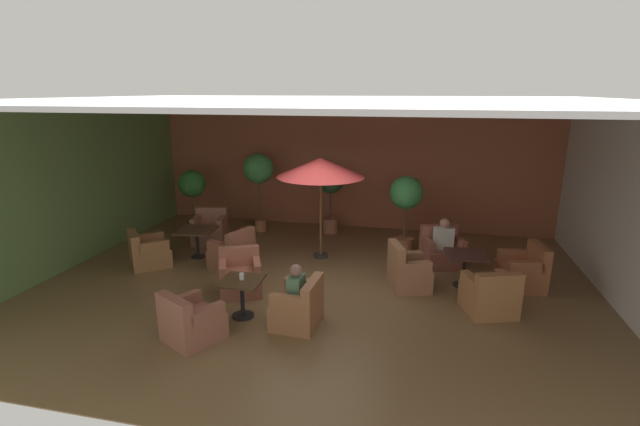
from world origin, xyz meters
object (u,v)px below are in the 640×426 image
(armchair_front_right_north, at_px, (523,272))
(potted_tree_right_corner, at_px, (192,189))
(patron_by_window, at_px, (296,284))
(armchair_mid_center_east, at_px, (210,230))
(cafe_table_front_right, at_px, (465,261))
(patron_blue_shirt, at_px, (444,235))
(armchair_mid_center_south, at_px, (148,252))
(armchair_front_right_east, at_px, (442,251))
(armchair_front_left_south, at_px, (240,277))
(iced_drink_cup, at_px, (242,276))
(armchair_front_right_west, at_px, (490,296))
(cafe_table_front_left, at_px, (242,289))
(potted_tree_mid_right, at_px, (259,172))
(patio_umbrella_tall_red, at_px, (321,168))
(potted_tree_mid_left, at_px, (330,187))
(armchair_front_left_north, at_px, (191,322))
(potted_tree_left_corner, at_px, (406,199))
(cafe_table_mid_center, at_px, (197,234))
(armchair_front_left_east, at_px, (299,307))
(armchair_front_right_south, at_px, (408,272))
(armchair_mid_center_north, at_px, (233,253))

(armchair_front_right_north, bearing_deg, potted_tree_right_corner, 165.77)
(patron_by_window, bearing_deg, potted_tree_right_corner, 133.09)
(armchair_mid_center_east, bearing_deg, potted_tree_right_corner, 135.60)
(cafe_table_front_right, bearing_deg, patron_blue_shirt, 109.96)
(armchair_mid_center_east, height_order, armchair_mid_center_south, armchair_mid_center_east)
(armchair_front_right_east, bearing_deg, armchair_front_left_south, -148.78)
(patron_blue_shirt, relative_size, iced_drink_cup, 6.04)
(armchair_front_right_north, xyz_separation_m, armchair_front_right_west, (-0.76, -1.25, -0.01))
(cafe_table_front_left, xyz_separation_m, armchair_front_left_south, (-0.41, 0.91, -0.20))
(cafe_table_front_left, xyz_separation_m, potted_tree_mid_right, (-1.39, 4.69, 1.11))
(potted_tree_right_corner, xyz_separation_m, patron_blue_shirt, (6.50, -1.19, -0.47))
(armchair_front_left_south, xyz_separation_m, patio_umbrella_tall_red, (1.07, 2.15, 1.77))
(potted_tree_mid_left, distance_m, iced_drink_cup, 5.00)
(armchair_front_left_north, xyz_separation_m, potted_tree_left_corner, (2.97, 4.86, 0.97))
(armchair_mid_center_east, bearing_deg, cafe_table_mid_center, -79.52)
(armchair_front_left_east, relative_size, patio_umbrella_tall_red, 0.36)
(armchair_front_left_east, relative_size, cafe_table_mid_center, 0.99)
(armchair_front_left_north, relative_size, potted_tree_mid_left, 0.57)
(armchair_front_left_south, bearing_deg, patron_by_window, -35.28)
(potted_tree_left_corner, relative_size, patron_blue_shirt, 2.70)
(potted_tree_mid_left, relative_size, iced_drink_cup, 16.34)
(armchair_mid_center_east, relative_size, potted_tree_mid_right, 0.43)
(potted_tree_mid_right, bearing_deg, armchair_front_right_east, -17.61)
(armchair_mid_center_south, distance_m, potted_tree_mid_right, 3.57)
(armchair_front_right_south, bearing_deg, armchair_front_right_west, -26.26)
(armchair_front_left_north, bearing_deg, armchair_mid_center_south, 132.75)
(cafe_table_front_right, height_order, armchair_mid_center_south, armchair_mid_center_south)
(armchair_front_left_south, distance_m, potted_tree_left_corner, 4.33)
(armchair_front_left_south, relative_size, potted_tree_right_corner, 0.61)
(armchair_front_right_south, bearing_deg, potted_tree_mid_right, 144.12)
(potted_tree_mid_left, height_order, potted_tree_mid_right, potted_tree_mid_right)
(armchair_front_right_east, bearing_deg, armchair_mid_center_east, 177.02)
(armchair_front_right_west, relative_size, potted_tree_mid_right, 0.47)
(potted_tree_left_corner, xyz_separation_m, potted_tree_right_corner, (-5.64, 0.36, -0.11))
(patio_umbrella_tall_red, relative_size, potted_tree_left_corner, 1.28)
(armchair_front_right_east, bearing_deg, armchair_mid_center_south, -166.79)
(cafe_table_front_left, relative_size, armchair_front_right_west, 0.69)
(armchair_front_right_east, relative_size, armchair_mid_center_east, 1.12)
(armchair_front_left_south, height_order, iced_drink_cup, armchair_front_left_south)
(armchair_front_right_south, xyz_separation_m, iced_drink_cup, (-2.67, -1.74, 0.38))
(armchair_front_right_north, distance_m, armchair_front_right_east, 1.74)
(cafe_table_front_right, bearing_deg, armchair_front_right_east, 109.96)
(armchair_mid_center_east, relative_size, patron_blue_shirt, 1.36)
(armchair_front_right_east, xyz_separation_m, patron_blue_shirt, (0.02, -0.04, 0.39))
(potted_tree_mid_left, bearing_deg, patron_by_window, -84.69)
(armchair_front_left_east, bearing_deg, cafe_table_front_left, 176.48)
(armchair_mid_center_north, bearing_deg, armchair_mid_center_east, 130.90)
(armchair_front_left_south, height_order, armchair_mid_center_south, armchair_front_left_south)
(armchair_front_right_west, distance_m, potted_tree_mid_right, 6.69)
(potted_tree_left_corner, height_order, potted_tree_right_corner, potted_tree_left_corner)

